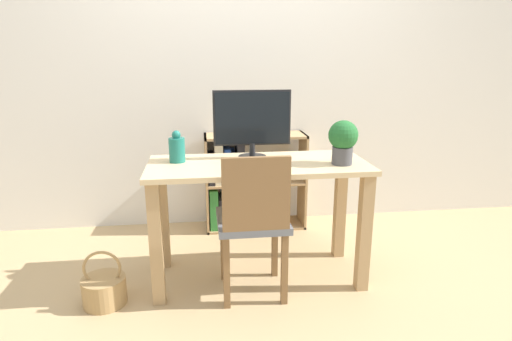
# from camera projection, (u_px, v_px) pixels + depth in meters

# --- Properties ---
(ground_plane) EXTENTS (10.00, 10.00, 0.00)m
(ground_plane) POSITION_uv_depth(u_px,v_px,m) (258.00, 276.00, 2.74)
(ground_plane) COLOR tan
(wall_back) EXTENTS (8.00, 0.05, 2.60)m
(wall_back) POSITION_uv_depth(u_px,v_px,m) (241.00, 64.00, 3.35)
(wall_back) COLOR silver
(wall_back) RESTS_ON ground_plane
(desk) EXTENTS (1.31, 0.56, 0.75)m
(desk) POSITION_uv_depth(u_px,v_px,m) (258.00, 189.00, 2.58)
(desk) COLOR #D8BC8C
(desk) RESTS_ON ground_plane
(monitor) EXTENTS (0.47, 0.17, 0.42)m
(monitor) POSITION_uv_depth(u_px,v_px,m) (252.00, 121.00, 2.59)
(monitor) COLOR #232326
(monitor) RESTS_ON desk
(keyboard) EXTENTS (0.33, 0.13, 0.02)m
(keyboard) POSITION_uv_depth(u_px,v_px,m) (256.00, 162.00, 2.53)
(keyboard) COLOR black
(keyboard) RESTS_ON desk
(vase) EXTENTS (0.10, 0.10, 0.19)m
(vase) POSITION_uv_depth(u_px,v_px,m) (177.00, 149.00, 2.54)
(vase) COLOR #1E7266
(vase) RESTS_ON desk
(potted_plant) EXTENTS (0.17, 0.17, 0.26)m
(potted_plant) POSITION_uv_depth(u_px,v_px,m) (343.00, 140.00, 2.47)
(potted_plant) COLOR #4C4C51
(potted_plant) RESTS_ON desk
(chair) EXTENTS (0.40, 0.40, 0.87)m
(chair) POSITION_uv_depth(u_px,v_px,m) (253.00, 219.00, 2.39)
(chair) COLOR slate
(chair) RESTS_ON ground_plane
(bookshelf) EXTENTS (0.80, 0.28, 0.77)m
(bookshelf) POSITION_uv_depth(u_px,v_px,m) (238.00, 186.00, 3.43)
(bookshelf) COLOR tan
(bookshelf) RESTS_ON ground_plane
(basket) EXTENTS (0.24, 0.24, 0.33)m
(basket) POSITION_uv_depth(u_px,v_px,m) (104.00, 289.00, 2.42)
(basket) COLOR tan
(basket) RESTS_ON ground_plane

